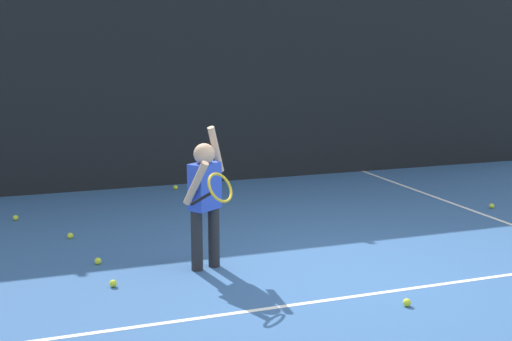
{
  "coord_description": "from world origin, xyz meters",
  "views": [
    {
      "loc": [
        -2.94,
        -5.51,
        2.13
      ],
      "look_at": [
        -0.63,
        0.87,
        0.85
      ],
      "focal_mm": 48.08,
      "sensor_mm": 36.0,
      "label": 1
    }
  ],
  "objects": [
    {
      "name": "ground_plane",
      "position": [
        0.0,
        0.0,
        0.0
      ],
      "size": [
        20.0,
        20.0,
        0.0
      ],
      "primitive_type": "plane",
      "color": "#335B93"
    },
    {
      "name": "court_line_baseline",
      "position": [
        0.0,
        -0.61,
        0.0
      ],
      "size": [
        9.0,
        0.05,
        0.0
      ],
      "primitive_type": "cube",
      "color": "white",
      "rests_on": "ground"
    },
    {
      "name": "court_line_sideline",
      "position": [
        2.57,
        1.0,
        0.0
      ],
      "size": [
        0.05,
        9.0,
        0.0
      ],
      "primitive_type": "cube",
      "color": "white",
      "rests_on": "ground"
    },
    {
      "name": "back_fence_windscreen",
      "position": [
        0.0,
        4.49,
        1.78
      ],
      "size": [
        12.42,
        0.08,
        3.55
      ],
      "primitive_type": "cube",
      "color": "black",
      "rests_on": "ground"
    },
    {
      "name": "fence_post_2",
      "position": [
        0.0,
        4.55,
        1.85
      ],
      "size": [
        0.09,
        0.09,
        3.7
      ],
      "primitive_type": "cylinder",
      "color": "slate",
      "rests_on": "ground"
    },
    {
      "name": "fence_post_3",
      "position": [
        3.03,
        4.55,
        1.85
      ],
      "size": [
        0.09,
        0.09,
        3.7
      ],
      "primitive_type": "cylinder",
      "color": "slate",
      "rests_on": "ground"
    },
    {
      "name": "tennis_player",
      "position": [
        -1.26,
        0.51,
        0.73
      ],
      "size": [
        0.49,
        0.84,
        1.35
      ],
      "rotation": [
        0.0,
        0.0,
        0.6
      ],
      "color": "#232326",
      "rests_on": "ground"
    },
    {
      "name": "tennis_ball_0",
      "position": [
        -2.17,
        0.32,
        0.03
      ],
      "size": [
        0.07,
        0.07,
        0.07
      ],
      "primitive_type": "sphere",
      "color": "#CCE033",
      "rests_on": "ground"
    },
    {
      "name": "tennis_ball_1",
      "position": [
        2.88,
        1.57,
        0.03
      ],
      "size": [
        0.07,
        0.07,
        0.07
      ],
      "primitive_type": "sphere",
      "color": "#CCE033",
      "rests_on": "ground"
    },
    {
      "name": "tennis_ball_3",
      "position": [
        -2.94,
        3.03,
        0.03
      ],
      "size": [
        0.07,
        0.07,
        0.07
      ],
      "primitive_type": "sphere",
      "color": "#CCE033",
      "rests_on": "ground"
    },
    {
      "name": "tennis_ball_4",
      "position": [
        -2.21,
        1.0,
        0.03
      ],
      "size": [
        0.07,
        0.07,
        0.07
      ],
      "primitive_type": "sphere",
      "color": "#CCE033",
      "rests_on": "ground"
    },
    {
      "name": "tennis_ball_6",
      "position": [
        0.02,
        -0.95,
        0.03
      ],
      "size": [
        0.07,
        0.07,
        0.07
      ],
      "primitive_type": "sphere",
      "color": "#CCE033",
      "rests_on": "ground"
    },
    {
      "name": "tennis_ball_7",
      "position": [
        -2.39,
        2.0,
        0.03
      ],
      "size": [
        0.07,
        0.07,
        0.07
      ],
      "primitive_type": "sphere",
      "color": "#CCE033",
      "rests_on": "ground"
    },
    {
      "name": "tennis_ball_8",
      "position": [
        -0.71,
        4.09,
        0.03
      ],
      "size": [
        0.07,
        0.07,
        0.07
      ],
      "primitive_type": "sphere",
      "color": "#CCE033",
      "rests_on": "ground"
    }
  ]
}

